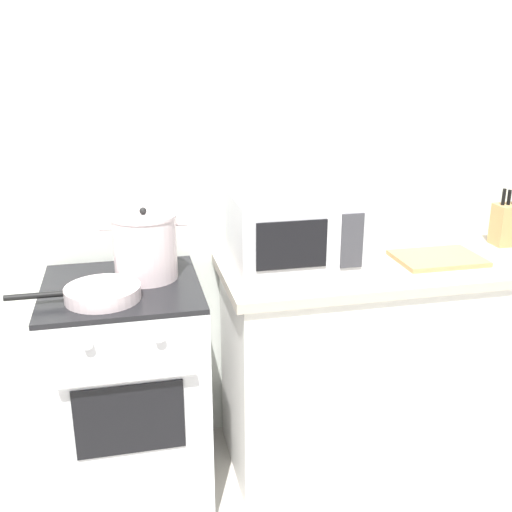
% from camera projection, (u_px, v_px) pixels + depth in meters
% --- Properties ---
extents(back_wall, '(4.40, 0.10, 2.50)m').
position_uv_depth(back_wall, '(264.00, 175.00, 2.69)').
color(back_wall, silver).
rests_on(back_wall, ground_plane).
extents(lower_cabinet_right, '(1.64, 0.56, 0.88)m').
position_uv_depth(lower_cabinet_right, '(409.00, 360.00, 2.75)').
color(lower_cabinet_right, white).
rests_on(lower_cabinet_right, ground_plane).
extents(countertop_right, '(1.70, 0.60, 0.04)m').
position_uv_depth(countertop_right, '(417.00, 265.00, 2.60)').
color(countertop_right, '#ADA393').
rests_on(countertop_right, lower_cabinet_right).
extents(stove, '(0.60, 0.64, 0.92)m').
position_uv_depth(stove, '(129.00, 390.00, 2.46)').
color(stove, silver).
rests_on(stove, ground_plane).
extents(stock_pot, '(0.34, 0.25, 0.29)m').
position_uv_depth(stock_pot, '(145.00, 246.00, 2.36)').
color(stock_pot, beige).
rests_on(stock_pot, stove).
extents(frying_pan, '(0.47, 0.27, 0.05)m').
position_uv_depth(frying_pan, '(101.00, 293.00, 2.18)').
color(frying_pan, beige).
rests_on(frying_pan, stove).
extents(microwave, '(0.50, 0.37, 0.30)m').
position_uv_depth(microwave, '(294.00, 231.00, 2.49)').
color(microwave, silver).
rests_on(microwave, countertop_right).
extents(cutting_board, '(0.36, 0.26, 0.02)m').
position_uv_depth(cutting_board, '(438.00, 258.00, 2.59)').
color(cutting_board, tan).
rests_on(cutting_board, countertop_right).
extents(knife_block, '(0.13, 0.10, 0.28)m').
position_uv_depth(knife_block, '(508.00, 224.00, 2.78)').
color(knife_block, tan).
rests_on(knife_block, countertop_right).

